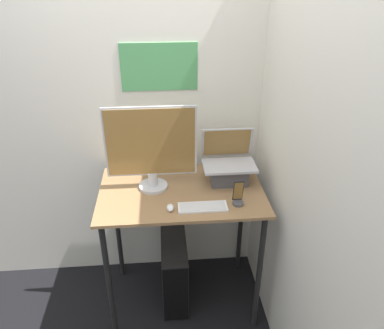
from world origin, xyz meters
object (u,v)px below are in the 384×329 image
object	(u,v)px
monitor	(151,149)
laptop	(229,168)
mouse	(170,208)
keyboard	(203,207)
cell_phone	(238,197)
computer_tower	(174,269)

from	to	relation	value
monitor	laptop	bearing A→B (deg)	4.00
laptop	mouse	bearing A→B (deg)	-142.84
keyboard	mouse	size ratio (longest dim) A/B	4.26
keyboard	cell_phone	size ratio (longest dim) A/B	1.83
mouse	computer_tower	bearing A→B (deg)	85.81
mouse	cell_phone	size ratio (longest dim) A/B	0.43
computer_tower	monitor	bearing A→B (deg)	176.58
mouse	computer_tower	xyz separation A→B (m)	(0.02, 0.26, -0.72)
monitor	computer_tower	distance (m)	0.99
cell_phone	computer_tower	distance (m)	0.88
computer_tower	mouse	bearing A→B (deg)	-94.19
monitor	keyboard	xyz separation A→B (m)	(0.29, -0.26, -0.27)
monitor	mouse	size ratio (longest dim) A/B	8.18
monitor	mouse	bearing A→B (deg)	-69.08
laptop	keyboard	distance (m)	0.37
laptop	keyboard	xyz separation A→B (m)	(-0.20, -0.30, -0.09)
keyboard	mouse	xyz separation A→B (m)	(-0.19, -0.00, 0.01)
keyboard	cell_phone	world-z (taller)	cell_phone
monitor	mouse	xyz separation A→B (m)	(0.10, -0.26, -0.26)
monitor	computer_tower	world-z (taller)	monitor
monitor	cell_phone	size ratio (longest dim) A/B	3.52
computer_tower	cell_phone	bearing A→B (deg)	-30.57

